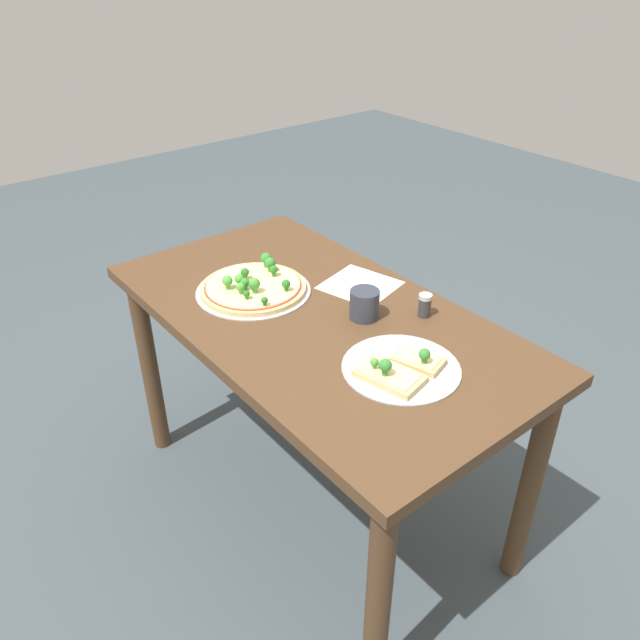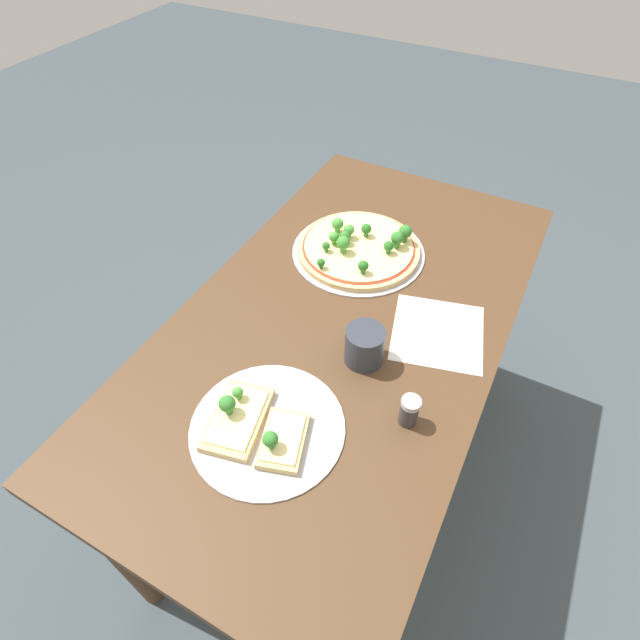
% 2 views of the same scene
% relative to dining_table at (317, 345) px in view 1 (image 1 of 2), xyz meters
% --- Properties ---
extents(ground_plane, '(8.00, 8.00, 0.00)m').
position_rel_dining_table_xyz_m(ground_plane, '(0.00, 0.00, -0.64)').
color(ground_plane, '#3D474C').
extents(dining_table, '(1.30, 0.70, 0.75)m').
position_rel_dining_table_xyz_m(dining_table, '(0.00, 0.00, 0.00)').
color(dining_table, '#4C331E').
rests_on(dining_table, ground_plane).
extents(pizza_tray_whole, '(0.35, 0.35, 0.07)m').
position_rel_dining_table_xyz_m(pizza_tray_whole, '(0.22, 0.07, 0.12)').
color(pizza_tray_whole, '#A3A3A8').
rests_on(pizza_tray_whole, dining_table).
extents(pizza_tray_slice, '(0.30, 0.30, 0.07)m').
position_rel_dining_table_xyz_m(pizza_tray_slice, '(-0.35, 0.01, 0.12)').
color(pizza_tray_slice, '#A3A3A8').
rests_on(pizza_tray_slice, dining_table).
extents(drinking_cup, '(0.08, 0.08, 0.08)m').
position_rel_dining_table_xyz_m(drinking_cup, '(-0.10, -0.09, 0.15)').
color(drinking_cup, '#2D333D').
rests_on(drinking_cup, dining_table).
extents(condiment_shaker, '(0.04, 0.04, 0.07)m').
position_rel_dining_table_xyz_m(condiment_shaker, '(-0.20, -0.23, 0.14)').
color(condiment_shaker, '#333338').
rests_on(condiment_shaker, dining_table).
extents(paper_menu, '(0.25, 0.24, 0.00)m').
position_rel_dining_table_xyz_m(paper_menu, '(0.05, -0.21, 0.11)').
color(paper_menu, white).
rests_on(paper_menu, dining_table).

